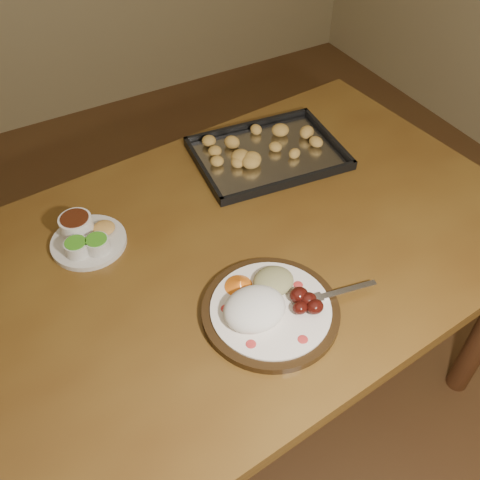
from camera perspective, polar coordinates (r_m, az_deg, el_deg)
ground at (r=1.85m, az=-4.95°, el=-18.93°), size 4.00×4.00×0.00m
dining_table at (r=1.33m, az=-1.18°, el=-3.75°), size 1.57×1.02×0.75m
dinner_plate at (r=1.13m, az=2.92°, el=-7.10°), size 0.38×0.29×0.07m
condiment_saucer at (r=1.31m, az=-16.14°, el=0.31°), size 0.18×0.18×0.06m
baking_tray at (r=1.52m, az=2.99°, el=9.27°), size 0.43×0.34×0.04m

